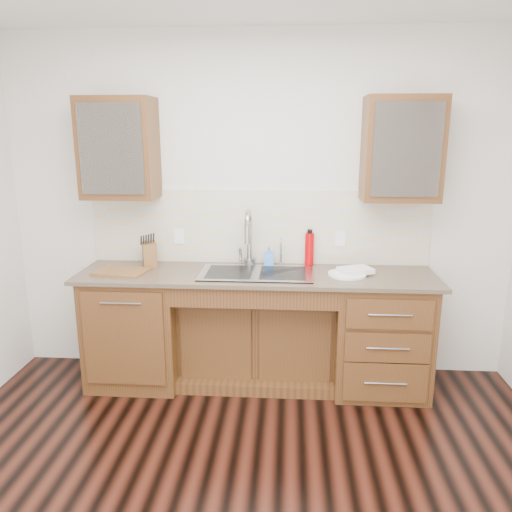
# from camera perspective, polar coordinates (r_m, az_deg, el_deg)

# --- Properties ---
(wall_back) EXTENTS (4.00, 0.10, 2.70)m
(wall_back) POSITION_cam_1_polar(r_m,az_deg,el_deg) (4.04, 0.39, 5.52)
(wall_back) COLOR silver
(wall_back) RESTS_ON ground
(base_cabinet_left) EXTENTS (0.70, 0.62, 0.88)m
(base_cabinet_left) POSITION_cam_1_polar(r_m,az_deg,el_deg) (4.11, -13.43, -7.92)
(base_cabinet_left) COLOR #593014
(base_cabinet_left) RESTS_ON ground
(base_cabinet_center) EXTENTS (1.20, 0.44, 0.70)m
(base_cabinet_center) POSITION_cam_1_polar(r_m,az_deg,el_deg) (4.06, 0.13, -9.18)
(base_cabinet_center) COLOR #593014
(base_cabinet_center) RESTS_ON ground
(base_cabinet_right) EXTENTS (0.70, 0.62, 0.88)m
(base_cabinet_right) POSITION_cam_1_polar(r_m,az_deg,el_deg) (3.99, 13.93, -8.61)
(base_cabinet_right) COLOR #593014
(base_cabinet_right) RESTS_ON ground
(countertop) EXTENTS (2.70, 0.65, 0.03)m
(countertop) POSITION_cam_1_polar(r_m,az_deg,el_deg) (3.77, 0.03, -2.19)
(countertop) COLOR #84705B
(countertop) RESTS_ON base_cabinet_left
(backsplash) EXTENTS (2.70, 0.02, 0.59)m
(backsplash) POSITION_cam_1_polar(r_m,az_deg,el_deg) (4.00, 0.34, 3.33)
(backsplash) COLOR beige
(backsplash) RESTS_ON wall_back
(sink) EXTENTS (0.84, 0.46, 0.19)m
(sink) POSITION_cam_1_polar(r_m,az_deg,el_deg) (3.78, 0.01, -3.27)
(sink) COLOR #9E9EA5
(sink) RESTS_ON countertop
(faucet) EXTENTS (0.04, 0.04, 0.40)m
(faucet) POSITION_cam_1_polar(r_m,az_deg,el_deg) (3.93, -0.78, 1.72)
(faucet) COLOR #999993
(faucet) RESTS_ON countertop
(filter_tap) EXTENTS (0.02, 0.02, 0.24)m
(filter_tap) POSITION_cam_1_polar(r_m,az_deg,el_deg) (3.95, 2.86, 0.56)
(filter_tap) COLOR #999993
(filter_tap) RESTS_ON countertop
(upper_cabinet_left) EXTENTS (0.55, 0.34, 0.75)m
(upper_cabinet_left) POSITION_cam_1_polar(r_m,az_deg,el_deg) (3.99, -15.38, 11.77)
(upper_cabinet_left) COLOR #593014
(upper_cabinet_left) RESTS_ON wall_back
(upper_cabinet_right) EXTENTS (0.55, 0.34, 0.75)m
(upper_cabinet_right) POSITION_cam_1_polar(r_m,az_deg,el_deg) (3.85, 16.31, 11.64)
(upper_cabinet_right) COLOR #593014
(upper_cabinet_right) RESTS_ON wall_back
(outlet_left) EXTENTS (0.08, 0.01, 0.12)m
(outlet_left) POSITION_cam_1_polar(r_m,az_deg,el_deg) (4.10, -8.79, 2.21)
(outlet_left) COLOR white
(outlet_left) RESTS_ON backsplash
(outlet_right) EXTENTS (0.08, 0.01, 0.12)m
(outlet_right) POSITION_cam_1_polar(r_m,az_deg,el_deg) (4.02, 9.61, 1.94)
(outlet_right) COLOR white
(outlet_right) RESTS_ON backsplash
(soap_bottle) EXTENTS (0.07, 0.08, 0.16)m
(soap_bottle) POSITION_cam_1_polar(r_m,az_deg,el_deg) (3.95, 1.49, -0.06)
(soap_bottle) COLOR #458BF2
(soap_bottle) RESTS_ON countertop
(water_bottle) EXTENTS (0.08, 0.08, 0.26)m
(water_bottle) POSITION_cam_1_polar(r_m,az_deg,el_deg) (3.98, 6.12, 0.77)
(water_bottle) COLOR #B70005
(water_bottle) RESTS_ON countertop
(plate) EXTENTS (0.32, 0.32, 0.02)m
(plate) POSITION_cam_1_polar(r_m,az_deg,el_deg) (3.77, 10.36, -2.06)
(plate) COLOR white
(plate) RESTS_ON countertop
(dish_towel) EXTENTS (0.28, 0.25, 0.04)m
(dish_towel) POSITION_cam_1_polar(r_m,az_deg,el_deg) (3.79, 11.31, -1.61)
(dish_towel) COLOR white
(dish_towel) RESTS_ON plate
(knife_block) EXTENTS (0.16, 0.19, 0.19)m
(knife_block) POSITION_cam_1_polar(r_m,az_deg,el_deg) (4.04, -12.06, 0.20)
(knife_block) COLOR brown
(knife_block) RESTS_ON countertop
(cutting_board) EXTENTS (0.42, 0.33, 0.02)m
(cutting_board) POSITION_cam_1_polar(r_m,az_deg,el_deg) (3.92, -15.10, -1.71)
(cutting_board) COLOR brown
(cutting_board) RESTS_ON countertop
(cup_left_a) EXTENTS (0.14, 0.14, 0.10)m
(cup_left_a) POSITION_cam_1_polar(r_m,az_deg,el_deg) (4.02, -16.77, 10.97)
(cup_left_a) COLOR white
(cup_left_a) RESTS_ON upper_cabinet_left
(cup_left_b) EXTENTS (0.12, 0.12, 0.09)m
(cup_left_b) POSITION_cam_1_polar(r_m,az_deg,el_deg) (3.97, -14.61, 11.00)
(cup_left_b) COLOR silver
(cup_left_b) RESTS_ON upper_cabinet_left
(cup_right_a) EXTENTS (0.13, 0.13, 0.09)m
(cup_right_a) POSITION_cam_1_polar(r_m,az_deg,el_deg) (3.84, 14.83, 10.92)
(cup_right_a) COLOR silver
(cup_right_a) RESTS_ON upper_cabinet_right
(cup_right_b) EXTENTS (0.14, 0.14, 0.10)m
(cup_right_b) POSITION_cam_1_polar(r_m,az_deg,el_deg) (3.87, 17.47, 10.82)
(cup_right_b) COLOR white
(cup_right_b) RESTS_ON upper_cabinet_right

